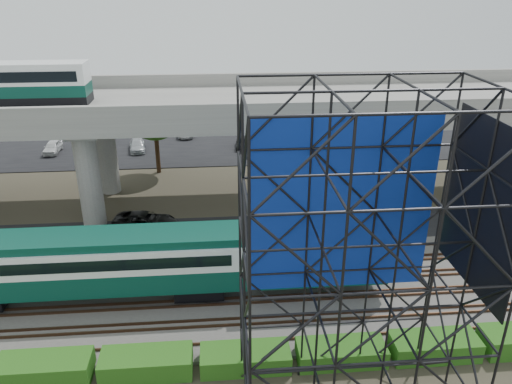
{
  "coord_description": "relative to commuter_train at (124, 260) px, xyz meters",
  "views": [
    {
      "loc": [
        -0.16,
        -24.27,
        18.58
      ],
      "look_at": [
        2.43,
        6.0,
        5.3
      ],
      "focal_mm": 35.0,
      "sensor_mm": 36.0,
      "label": 1
    }
  ],
  "objects": [
    {
      "name": "commuter_train",
      "position": [
        0.0,
        0.0,
        0.0
      ],
      "size": [
        29.3,
        3.06,
        4.3
      ],
      "color": "black",
      "rests_on": "rail_tracks"
    },
    {
      "name": "trees",
      "position": [
        1.16,
        14.17,
        2.69
      ],
      "size": [
        40.94,
        16.94,
        7.69
      ],
      "color": "#382314",
      "rests_on": "ground"
    },
    {
      "name": "ballast_bed",
      "position": [
        5.83,
        0.0,
        -2.78
      ],
      "size": [
        90.0,
        12.0,
        0.2
      ],
      "primitive_type": "cube",
      "color": "slate",
      "rests_on": "ground"
    },
    {
      "name": "scaffold_tower",
      "position": [
        11.12,
        -9.98,
        4.59
      ],
      "size": [
        9.36,
        6.36,
        15.0
      ],
      "color": "black",
      "rests_on": "ground"
    },
    {
      "name": "rail_tracks",
      "position": [
        5.83,
        -0.0,
        -2.6
      ],
      "size": [
        90.0,
        9.52,
        0.16
      ],
      "color": "#472D1E",
      "rests_on": "ballast_bed"
    },
    {
      "name": "suv",
      "position": [
        -0.04,
        9.32,
        -2.11
      ],
      "size": [
        5.31,
        3.17,
        1.38
      ],
      "primitive_type": "imported",
      "rotation": [
        0.0,
        0.0,
        1.39
      ],
      "color": "black",
      "rests_on": "service_road"
    },
    {
      "name": "harbor_water",
      "position": [
        5.83,
        54.0,
        -2.87
      ],
      "size": [
        140.0,
        40.0,
        0.03
      ],
      "primitive_type": "cube",
      "color": "slate",
      "rests_on": "ground"
    },
    {
      "name": "parked_cars",
      "position": [
        6.49,
        31.47,
        -2.19
      ],
      "size": [
        36.15,
        9.58,
        1.3
      ],
      "color": "silver",
      "rests_on": "parking_lot"
    },
    {
      "name": "parking_lot",
      "position": [
        5.83,
        32.0,
        -2.84
      ],
      "size": [
        90.0,
        18.0,
        0.08
      ],
      "primitive_type": "cube",
      "color": "black",
      "rests_on": "ground"
    },
    {
      "name": "hedge_strip",
      "position": [
        6.84,
        -6.3,
        -2.32
      ],
      "size": [
        34.6,
        1.8,
        1.2
      ],
      "color": "#1F4E11",
      "rests_on": "ground"
    },
    {
      "name": "service_road",
      "position": [
        5.83,
        8.5,
        -2.84
      ],
      "size": [
        90.0,
        5.0,
        0.08
      ],
      "primitive_type": "cube",
      "color": "black",
      "rests_on": "ground"
    },
    {
      "name": "overpass",
      "position": [
        4.66,
        14.0,
        5.33
      ],
      "size": [
        80.0,
        12.0,
        12.4
      ],
      "color": "#9E9B93",
      "rests_on": "ground"
    },
    {
      "name": "ground",
      "position": [
        5.83,
        -2.0,
        -2.88
      ],
      "size": [
        140.0,
        140.0,
        0.0
      ],
      "primitive_type": "plane",
      "color": "#474233",
      "rests_on": "ground"
    }
  ]
}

